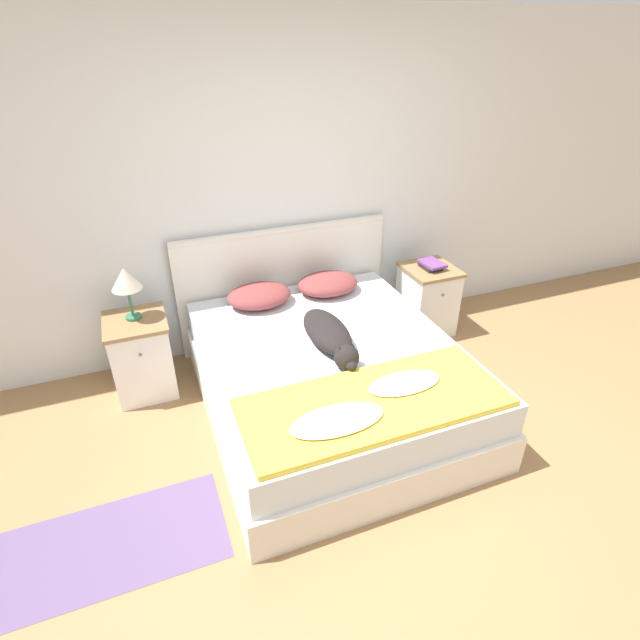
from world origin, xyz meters
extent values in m
plane|color=#997047|center=(0.00, 0.00, 0.00)|extent=(16.00, 16.00, 0.00)
cube|color=silver|center=(0.00, 2.13, 1.27)|extent=(9.00, 0.06, 2.55)
cube|color=silver|center=(-0.10, 1.03, 0.14)|extent=(1.70, 2.01, 0.28)
cube|color=silver|center=(-0.10, 1.03, 0.40)|extent=(1.64, 1.95, 0.23)
cube|color=silver|center=(-0.10, 2.06, 0.49)|extent=(1.78, 0.04, 0.99)
cylinder|color=silver|center=(-0.10, 2.06, 0.99)|extent=(1.78, 0.06, 0.06)
cube|color=white|center=(-1.31, 1.72, 0.29)|extent=(0.41, 0.43, 0.58)
cube|color=#937047|center=(-1.31, 1.72, 0.59)|extent=(0.43, 0.45, 0.03)
sphere|color=#937047|center=(-1.31, 1.50, 0.45)|extent=(0.02, 0.02, 0.02)
cube|color=white|center=(1.11, 1.72, 0.29)|extent=(0.41, 0.43, 0.58)
cube|color=#937047|center=(1.11, 1.72, 0.59)|extent=(0.43, 0.45, 0.03)
sphere|color=#937047|center=(1.11, 1.50, 0.45)|extent=(0.02, 0.02, 0.02)
ellipsoid|color=brown|center=(-0.38, 1.79, 0.59)|extent=(0.50, 0.39, 0.15)
ellipsoid|color=brown|center=(0.19, 1.79, 0.59)|extent=(0.50, 0.39, 0.15)
cube|color=yellow|center=(-0.10, 0.38, 0.54)|extent=(1.53, 0.62, 0.04)
ellipsoid|color=silver|center=(-0.37, 0.29, 0.57)|extent=(0.54, 0.25, 0.03)
ellipsoid|color=silver|center=(0.13, 0.44, 0.57)|extent=(0.46, 0.22, 0.03)
ellipsoid|color=black|center=(-0.10, 1.10, 0.60)|extent=(0.27, 0.59, 0.16)
sphere|color=black|center=(-0.10, 0.77, 0.59)|extent=(0.16, 0.16, 0.16)
ellipsoid|color=black|center=(-0.10, 0.71, 0.58)|extent=(0.07, 0.09, 0.06)
cone|color=black|center=(-0.14, 0.79, 0.66)|extent=(0.05, 0.05, 0.06)
cone|color=black|center=(-0.05, 0.79, 0.66)|extent=(0.05, 0.05, 0.06)
ellipsoid|color=black|center=(-0.06, 1.35, 0.55)|extent=(0.17, 0.26, 0.06)
cube|color=#232328|center=(1.11, 1.72, 0.62)|extent=(0.14, 0.18, 0.03)
cube|color=#703D7F|center=(1.12, 1.72, 0.65)|extent=(0.18, 0.23, 0.02)
cylinder|color=#336B4C|center=(-1.31, 1.75, 0.62)|extent=(0.11, 0.11, 0.02)
cylinder|color=#336B4C|center=(-1.31, 1.75, 0.73)|extent=(0.02, 0.02, 0.21)
cone|color=beige|center=(-1.31, 1.75, 0.92)|extent=(0.21, 0.21, 0.15)
cube|color=#604C75|center=(-1.61, 0.40, 0.00)|extent=(1.18, 0.60, 0.00)
camera|label=1|loc=(-1.19, -1.57, 2.38)|focal=28.00mm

